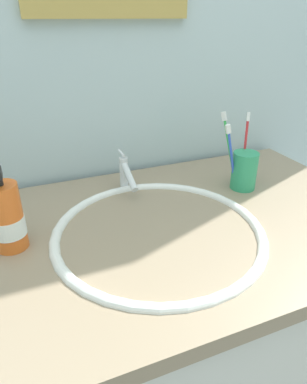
# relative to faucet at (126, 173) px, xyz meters

# --- Properties ---
(tiled_wall_back) EXTENTS (2.38, 0.04, 2.40)m
(tiled_wall_back) POSITION_rel_faucet_xyz_m (0.02, 0.16, 0.30)
(tiled_wall_back) COLOR silver
(tiled_wall_back) RESTS_ON ground
(vanity_counter) EXTENTS (1.18, 0.66, 0.85)m
(vanity_counter) POSITION_rel_faucet_xyz_m (0.02, -0.21, -0.47)
(vanity_counter) COLOR silver
(vanity_counter) RESTS_ON ground
(sink_basin) EXTENTS (0.49, 0.49, 0.11)m
(sink_basin) POSITION_rel_faucet_xyz_m (0.00, -0.24, -0.09)
(sink_basin) COLOR white
(sink_basin) RESTS_ON vanity_counter
(faucet) EXTENTS (0.02, 0.14, 0.10)m
(faucet) POSITION_rel_faucet_xyz_m (0.00, 0.00, 0.00)
(faucet) COLOR silver
(faucet) RESTS_ON sink_basin
(toothbrush_cup) EXTENTS (0.07, 0.07, 0.11)m
(toothbrush_cup) POSITION_rel_faucet_xyz_m (0.31, -0.12, 0.00)
(toothbrush_cup) COLOR #2D9966
(toothbrush_cup) RESTS_ON vanity_counter
(toothbrush_red) EXTENTS (0.03, 0.04, 0.20)m
(toothbrush_red) POSITION_rel_faucet_xyz_m (0.33, -0.08, 0.07)
(toothbrush_red) COLOR red
(toothbrush_red) RESTS_ON toothbrush_cup
(toothbrush_blue) EXTENTS (0.06, 0.01, 0.19)m
(toothbrush_blue) POSITION_rel_faucet_xyz_m (0.27, -0.11, 0.06)
(toothbrush_blue) COLOR blue
(toothbrush_blue) RESTS_ON toothbrush_cup
(toothbrush_green) EXTENTS (0.04, 0.06, 0.21)m
(toothbrush_green) POSITION_rel_faucet_xyz_m (0.28, -0.07, 0.07)
(toothbrush_green) COLOR green
(toothbrush_green) RESTS_ON toothbrush_cup
(soap_dispenser) EXTENTS (0.07, 0.07, 0.19)m
(soap_dispenser) POSITION_rel_faucet_xyz_m (-0.31, -0.17, 0.02)
(soap_dispenser) COLOR orange
(soap_dispenser) RESTS_ON vanity_counter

